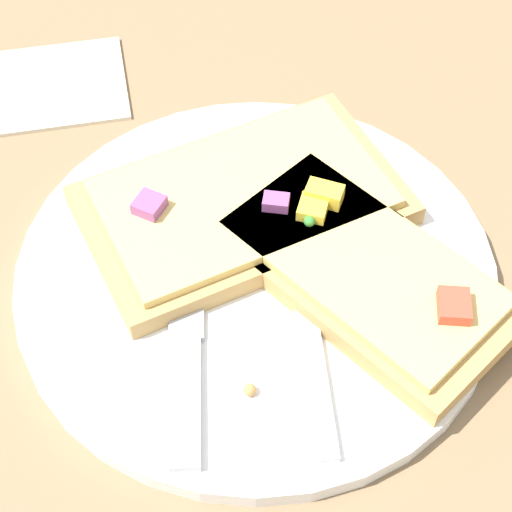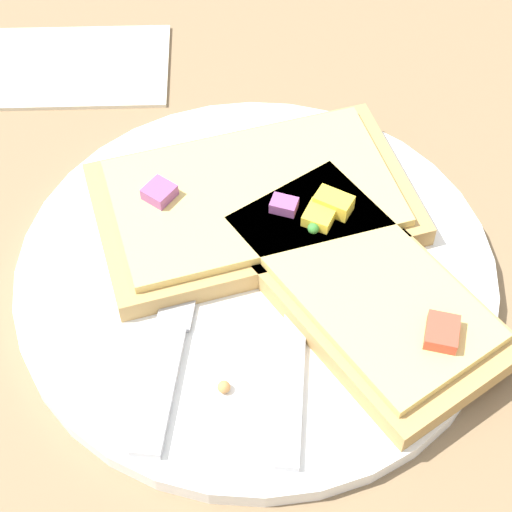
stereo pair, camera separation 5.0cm
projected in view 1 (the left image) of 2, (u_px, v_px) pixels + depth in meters
ground_plane at (256, 278)px, 0.52m from camera, size 4.00×4.00×0.00m
plate at (256, 272)px, 0.51m from camera, size 0.28×0.28×0.01m
fork at (302, 285)px, 0.49m from camera, size 0.04×0.20×0.01m
knife at (186, 328)px, 0.48m from camera, size 0.05×0.20×0.01m
pizza_slice_main at (248, 201)px, 0.52m from camera, size 0.21×0.16×0.03m
pizza_slice_corner at (363, 270)px, 0.49m from camera, size 0.17×0.20×0.03m
crumb_scatter at (247, 261)px, 0.50m from camera, size 0.04×0.15×0.01m
napkin at (21, 88)px, 0.61m from camera, size 0.15×0.09×0.01m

